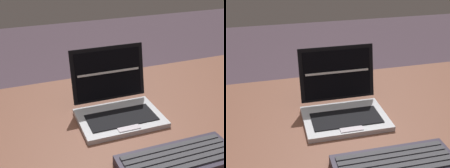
% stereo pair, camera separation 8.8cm
% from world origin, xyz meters
% --- Properties ---
extents(desk, '(1.58, 0.71, 0.71)m').
position_xyz_m(desk, '(0.00, 0.00, 0.64)').
color(desk, brown).
rests_on(desk, ground).
extents(laptop_front, '(0.26, 0.22, 0.20)m').
position_xyz_m(laptop_front, '(-0.09, 0.03, 0.75)').
color(laptop_front, silver).
rests_on(laptop_front, desk).
extents(external_keyboard, '(0.31, 0.13, 0.03)m').
position_xyz_m(external_keyboard, '(-0.03, -0.24, 0.72)').
color(external_keyboard, '#2E2837').
rests_on(external_keyboard, desk).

